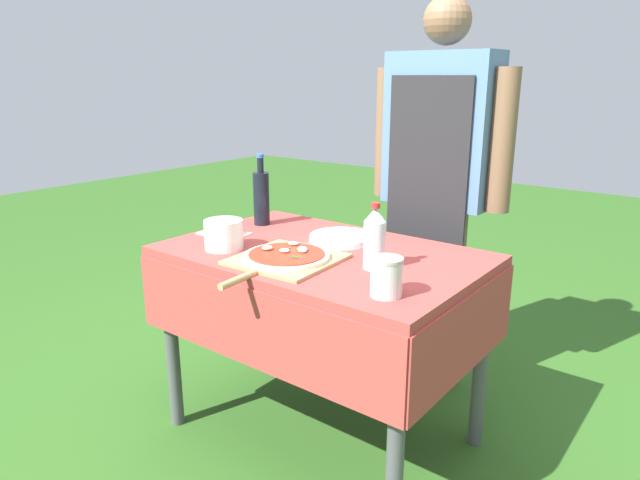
# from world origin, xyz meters

# --- Properties ---
(ground_plane) EXTENTS (12.00, 12.00, 0.00)m
(ground_plane) POSITION_xyz_m (0.00, 0.00, 0.00)
(ground_plane) COLOR #2D5B1E
(prep_table) EXTENTS (1.18, 0.77, 0.78)m
(prep_table) POSITION_xyz_m (0.00, 0.00, 0.66)
(prep_table) COLOR #A83D38
(prep_table) RESTS_ON ground
(person_cook) EXTENTS (0.64, 0.22, 1.72)m
(person_cook) POSITION_xyz_m (0.13, 0.66, 1.01)
(person_cook) COLOR #70604C
(person_cook) RESTS_ON ground
(pizza_on_peel) EXTENTS (0.36, 0.51, 0.05)m
(pizza_on_peel) POSITION_xyz_m (-0.03, -0.18, 0.79)
(pizza_on_peel) COLOR tan
(pizza_on_peel) RESTS_ON prep_table
(oil_bottle) EXTENTS (0.07, 0.07, 0.31)m
(oil_bottle) POSITION_xyz_m (-0.45, 0.15, 0.90)
(oil_bottle) COLOR black
(oil_bottle) RESTS_ON prep_table
(water_bottle) EXTENTS (0.08, 0.08, 0.23)m
(water_bottle) POSITION_xyz_m (0.26, -0.05, 0.88)
(water_bottle) COLOR silver
(water_bottle) RESTS_ON prep_table
(herb_container) EXTENTS (0.21, 0.14, 0.06)m
(herb_container) POSITION_xyz_m (-0.46, -0.07, 0.80)
(herb_container) COLOR silver
(herb_container) RESTS_ON prep_table
(mixing_tub) EXTENTS (0.15, 0.15, 0.11)m
(mixing_tub) POSITION_xyz_m (-0.31, -0.20, 0.83)
(mixing_tub) COLOR silver
(mixing_tub) RESTS_ON prep_table
(plate_stack) EXTENTS (0.26, 0.26, 0.02)m
(plate_stack) POSITION_xyz_m (-0.02, 0.15, 0.79)
(plate_stack) COLOR white
(plate_stack) RESTS_ON prep_table
(sauce_jar) EXTENTS (0.10, 0.10, 0.12)m
(sauce_jar) POSITION_xyz_m (0.42, -0.24, 0.83)
(sauce_jar) COLOR silver
(sauce_jar) RESTS_ON prep_table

